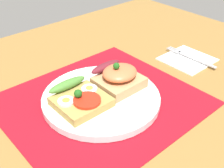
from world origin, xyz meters
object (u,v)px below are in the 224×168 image
sandwich_egg_tomato (80,99)px  fork (189,56)px  plate (101,98)px  sandwich_salmon (118,77)px  napkin (187,59)px

sandwich_egg_tomato → fork: sandwich_egg_tomato is taller
plate → fork: size_ratio=1.63×
plate → sandwich_salmon: 5.85cm
napkin → fork: bearing=4.9°
fork → plate: bearing=178.6°
plate → fork: bearing=-1.4°
sandwich_egg_tomato → plate: bearing=-4.1°
napkin → sandwich_salmon: bearing=177.5°
plate → sandwich_salmon: bearing=2.9°
fork → sandwich_salmon: bearing=177.7°
plate → sandwich_egg_tomato: sandwich_egg_tomato is taller
sandwich_salmon → napkin: size_ratio=0.82×
plate → napkin: bearing=-1.6°
plate → sandwich_egg_tomato: size_ratio=2.28×
plate → napkin: (28.77, -0.79, -0.73)cm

